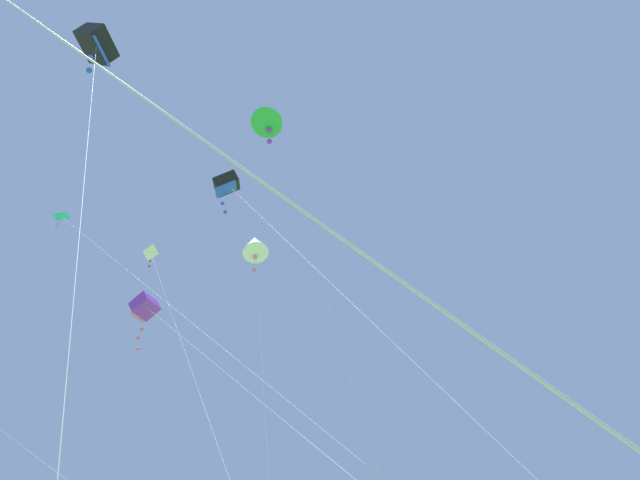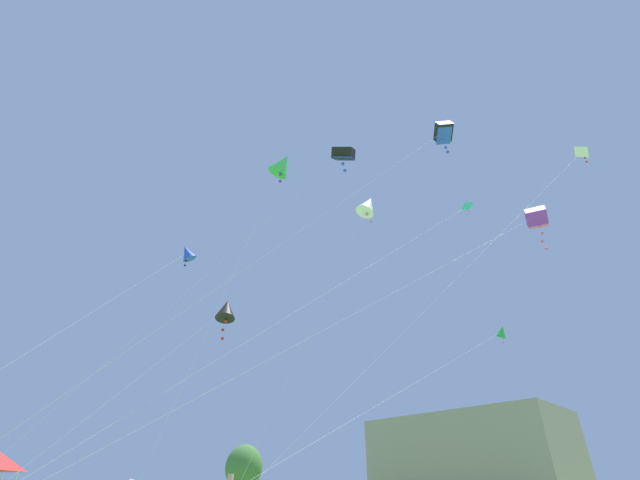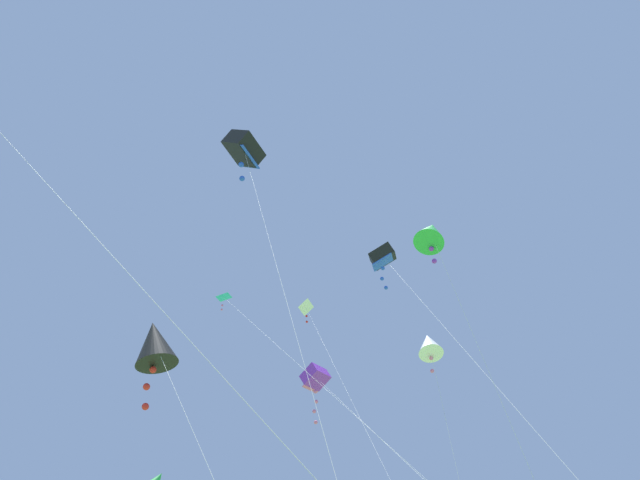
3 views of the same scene
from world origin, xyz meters
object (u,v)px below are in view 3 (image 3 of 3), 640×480
at_px(kite_white_diamond_3, 429,345).
at_px(kite_black_box_6, 383,257).
at_px(kite_black_box_0, 244,149).
at_px(kite_cyan_delta_8, 227,300).
at_px(kite_purple_box_4, 316,378).
at_px(kite_white_delta_5, 306,309).
at_px(kite_green_diamond_9, 431,234).
at_px(kite_black_diamond_1, 155,343).

xyz_separation_m(kite_white_diamond_3, kite_black_box_6, (1.89, 4.53, 6.10)).
distance_m(kite_black_box_0, kite_cyan_delta_8, 9.50).
distance_m(kite_purple_box_4, kite_white_delta_5, 9.20).
relative_size(kite_white_delta_5, kite_black_box_6, 1.28).
height_order(kite_purple_box_4, kite_black_box_6, kite_black_box_6).
xyz_separation_m(kite_black_box_0, kite_black_box_6, (6.71, 0.32, -2.58)).
height_order(kite_purple_box_4, kite_green_diamond_9, kite_purple_box_4).
bearing_deg(kite_white_diamond_3, kite_black_box_6, 67.39).
bearing_deg(kite_white_delta_5, kite_white_diamond_3, -108.69).
bearing_deg(kite_black_box_6, kite_purple_box_4, 79.92).
height_order(kite_black_box_0, kite_cyan_delta_8, kite_black_box_0).
xyz_separation_m(kite_white_diamond_3, kite_green_diamond_9, (-2.15, -2.93, 1.71)).
bearing_deg(kite_black_diamond_1, kite_white_diamond_3, 4.11).
height_order(kite_black_diamond_1, kite_white_delta_5, kite_white_delta_5).
height_order(kite_white_diamond_3, kite_green_diamond_9, kite_green_diamond_9).
relative_size(kite_black_box_0, kite_black_diamond_1, 2.09).
bearing_deg(kite_white_diamond_3, kite_black_diamond_1, -175.89).
height_order(kite_black_box_6, kite_cyan_delta_8, kite_cyan_delta_8).
bearing_deg(kite_cyan_delta_8, kite_purple_box_4, -11.12).
xyz_separation_m(kite_black_box_0, kite_white_delta_5, (10.74, 13.29, 1.81)).
distance_m(kite_white_diamond_3, kite_white_delta_5, 21.24).
relative_size(kite_black_box_0, kite_white_diamond_3, 1.72).
bearing_deg(kite_black_box_0, kite_purple_box_4, 44.03).
relative_size(kite_black_diamond_1, kite_cyan_delta_8, 0.41).
xyz_separation_m(kite_purple_box_4, kite_black_box_6, (-1.32, -7.45, 2.45)).
bearing_deg(kite_green_diamond_9, kite_black_diamond_1, 160.92).
bearing_deg(kite_green_diamond_9, kite_black_box_0, 110.51).
xyz_separation_m(kite_black_box_6, kite_green_diamond_9, (-4.03, -7.47, -4.39)).
bearing_deg(kite_black_diamond_1, kite_cyan_delta_8, 60.84).
relative_size(kite_black_diamond_1, kite_white_delta_5, 0.43).
bearing_deg(kite_black_box_6, kite_black_diamond_1, -154.22).
xyz_separation_m(kite_purple_box_4, kite_cyan_delta_8, (-4.49, 0.88, 3.33)).
bearing_deg(kite_green_diamond_9, kite_cyan_delta_8, 86.85).
relative_size(kite_black_diamond_1, kite_green_diamond_9, 0.71).
xyz_separation_m(kite_black_diamond_1, kite_white_diamond_3, (8.81, 0.63, 2.32)).
xyz_separation_m(kite_black_box_0, kite_green_diamond_9, (2.67, -7.15, -6.97)).
relative_size(kite_black_diamond_1, kite_white_diamond_3, 0.82).
relative_size(kite_white_diamond_3, kite_purple_box_4, 0.52).
distance_m(kite_white_delta_5, kite_green_diamond_9, 23.66).
distance_m(kite_black_box_6, kite_green_diamond_9, 9.55).
distance_m(kite_white_diamond_3, kite_purple_box_4, 12.92).
height_order(kite_black_box_0, kite_black_diamond_1, kite_black_box_0).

